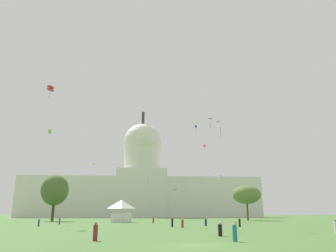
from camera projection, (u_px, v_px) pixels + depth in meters
ground_plane at (197, 246)px, 25.09m from camera, size 800.00×800.00×0.00m
capitol_building at (142, 187)px, 194.50m from camera, size 140.48×23.79×65.07m
event_tent at (121, 211)px, 89.13m from camera, size 6.34×7.07×6.02m
tree_west_mid at (55, 190)px, 103.25m from camera, size 12.19×12.01×14.44m
tree_east_near at (247, 195)px, 112.87m from camera, size 11.59×11.00×11.88m
person_navy_near_tent at (206, 222)px, 64.59m from camera, size 0.65×0.65×1.53m
person_white_back_left at (336, 228)px, 38.23m from camera, size 0.44×0.44×1.70m
person_red_edge_west at (182, 223)px, 56.32m from camera, size 0.60×0.60×1.58m
person_purple_mid_center at (60, 221)px, 71.91m from camera, size 0.37×0.37×1.65m
person_red_front_center at (153, 220)px, 82.62m from camera, size 0.64×0.64×1.51m
person_teal_mid_right at (235, 233)px, 28.72m from camera, size 0.44×0.44×1.59m
person_black_mid_left at (172, 223)px, 58.99m from camera, size 0.46×0.46×1.69m
person_maroon_back_center at (95, 232)px, 29.47m from camera, size 0.54×0.54×1.65m
person_tan_aisle_center at (235, 227)px, 41.60m from camera, size 0.46×0.46×1.55m
person_black_front_right at (220, 230)px, 35.38m from camera, size 0.57×0.57×1.48m
person_black_near_tree_east at (240, 223)px, 59.22m from camera, size 0.54×0.54×1.62m
person_white_back_right at (222, 221)px, 72.56m from camera, size 0.49×0.49×1.62m
person_denim_front_left at (39, 223)px, 61.25m from camera, size 0.50×0.50×1.47m
kite_yellow_mid at (94, 164)px, 174.00m from camera, size 0.86×0.87×2.77m
kite_pink_mid at (204, 146)px, 147.95m from camera, size 1.16×1.19×1.20m
kite_cyan_mid at (217, 162)px, 149.44m from camera, size 1.36×1.21×2.05m
kite_green_low at (221, 124)px, 57.64m from camera, size 1.15×1.36×2.91m
kite_turquoise_low at (148, 180)px, 112.60m from camera, size 0.36×0.77×2.64m
kite_violet_mid at (221, 177)px, 173.87m from camera, size 0.67×0.57×3.18m
kite_lime_mid at (50, 132)px, 84.65m from camera, size 0.66×0.84×1.17m
kite_blue_high at (196, 126)px, 140.18m from camera, size 1.09×1.04×3.24m
kite_black_low at (175, 191)px, 148.36m from camera, size 1.71×1.37×3.26m
kite_red_mid at (51, 88)px, 74.04m from camera, size 1.48×1.43×3.01m
kite_orange_low at (214, 173)px, 93.07m from camera, size 0.29×1.07×0.84m
kite_magenta_mid at (211, 120)px, 84.51m from camera, size 1.45×0.91×2.65m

